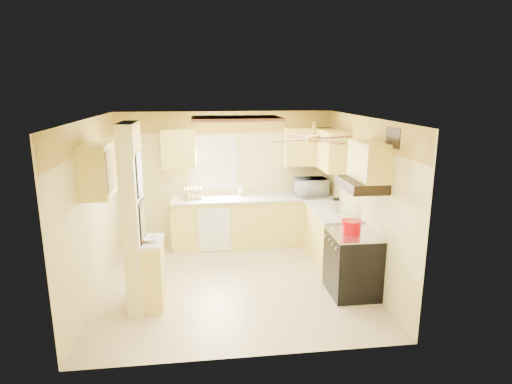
{
  "coord_description": "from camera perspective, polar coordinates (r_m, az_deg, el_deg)",
  "views": [
    {
      "loc": [
        -0.43,
        -6.06,
        2.91
      ],
      "look_at": [
        0.38,
        0.35,
        1.34
      ],
      "focal_mm": 30.0,
      "sensor_mm": 36.0,
      "label": 1
    }
  ],
  "objects": [
    {
      "name": "poster_nashville",
      "position": [
        5.83,
        -14.9,
        -3.88
      ],
      "size": [
        0.02,
        0.42,
        0.57
      ],
      "color": "black",
      "rests_on": "partition_column"
    },
    {
      "name": "partition_ledge",
      "position": [
        6.08,
        -13.44,
        -10.61
      ],
      "size": [
        0.25,
        0.55,
        0.9
      ],
      "primitive_type": "cube",
      "color": "#FEE36B",
      "rests_on": "floor"
    },
    {
      "name": "upper_cab_back_left",
      "position": [
        7.87,
        -10.27,
        5.7
      ],
      "size": [
        0.6,
        0.35,
        0.7
      ],
      "primitive_type": "cube",
      "color": "#FEE36B",
      "rests_on": "wall_back"
    },
    {
      "name": "countertop_back",
      "position": [
        7.96,
        -0.29,
        -0.81
      ],
      "size": [
        3.04,
        0.64,
        0.04
      ],
      "primitive_type": "cube",
      "color": "silver",
      "rests_on": "lower_cabinets_back"
    },
    {
      "name": "microwave",
      "position": [
        8.12,
        7.35,
        0.68
      ],
      "size": [
        0.62,
        0.45,
        0.32
      ],
      "primitive_type": "imported",
      "rotation": [
        0.0,
        0.0,
        3.24
      ],
      "color": "white",
      "rests_on": "countertop_back"
    },
    {
      "name": "lower_cabinets_right",
      "position": [
        7.42,
        9.95,
        -5.93
      ],
      "size": [
        0.6,
        1.4,
        0.9
      ],
      "primitive_type": "cube",
      "color": "#FEE36B",
      "rests_on": "floor"
    },
    {
      "name": "upper_cab_back_right",
      "position": [
        8.11,
        7.01,
        6.05
      ],
      "size": [
        0.9,
        0.35,
        0.7
      ],
      "primitive_type": "cube",
      "color": "#FEE36B",
      "rests_on": "wall_back"
    },
    {
      "name": "wallpaper_border",
      "position": [
        7.98,
        -4.17,
        9.24
      ],
      "size": [
        4.0,
        0.02,
        0.4
      ],
      "primitive_type": "cube",
      "color": "#FFE14B",
      "rests_on": "wall_back"
    },
    {
      "name": "stove",
      "position": [
        6.39,
        12.73,
        -9.24
      ],
      "size": [
        0.68,
        0.77,
        0.92
      ],
      "color": "black",
      "rests_on": "floor"
    },
    {
      "name": "ledge_top",
      "position": [
        5.9,
        -13.69,
        -6.45
      ],
      "size": [
        0.28,
        0.58,
        0.04
      ],
      "primitive_type": "cube",
      "color": "silver",
      "rests_on": "partition_ledge"
    },
    {
      "name": "floor",
      "position": [
        6.74,
        -2.93,
        -11.94
      ],
      "size": [
        4.0,
        4.0,
        0.0
      ],
      "primitive_type": "plane",
      "color": "tan",
      "rests_on": "ground"
    },
    {
      "name": "upper_cab_right",
      "position": [
        7.73,
        9.86,
        5.58
      ],
      "size": [
        0.35,
        1.0,
        0.7
      ],
      "primitive_type": "cube",
      "color": "#FEE36B",
      "rests_on": "wall_right"
    },
    {
      "name": "kettle",
      "position": [
        7.04,
        10.6,
        -1.82
      ],
      "size": [
        0.17,
        0.17,
        0.26
      ],
      "color": "silver",
      "rests_on": "countertop_right"
    },
    {
      "name": "countertop_right",
      "position": [
        7.27,
        10.02,
        -2.44
      ],
      "size": [
        0.64,
        1.44,
        0.04
      ],
      "primitive_type": "cube",
      "color": "silver",
      "rests_on": "lower_cabinets_right"
    },
    {
      "name": "wall_back",
      "position": [
        8.15,
        -4.05,
        1.87
      ],
      "size": [
        4.0,
        0.0,
        4.0
      ],
      "primitive_type": "plane",
      "rotation": [
        1.57,
        0.0,
        0.0
      ],
      "color": "#E3D18A",
      "rests_on": "floor"
    },
    {
      "name": "dutch_oven",
      "position": [
        6.19,
        12.6,
        -4.54
      ],
      "size": [
        0.29,
        0.29,
        0.19
      ],
      "color": "#CA0207",
      "rests_on": "stove"
    },
    {
      "name": "wall_right",
      "position": [
        6.74,
        14.15,
        -1.02
      ],
      "size": [
        0.0,
        3.8,
        3.8
      ],
      "primitive_type": "plane",
      "rotation": [
        1.57,
        0.0,
        -1.57
      ],
      "color": "#E3D18A",
      "rests_on": "floor"
    },
    {
      "name": "wall_front",
      "position": [
        4.5,
        -1.25,
        -7.98
      ],
      "size": [
        4.0,
        0.0,
        4.0
      ],
      "primitive_type": "plane",
      "rotation": [
        -1.57,
        0.0,
        0.0
      ],
      "color": "#E3D18A",
      "rests_on": "floor"
    },
    {
      "name": "utensil_crock",
      "position": [
        8.05,
        -2.02,
        0.0
      ],
      "size": [
        0.11,
        0.11,
        0.21
      ],
      "color": "white",
      "rests_on": "countertop_back"
    },
    {
      "name": "ceiling_fan",
      "position": [
        5.59,
        7.71,
        7.12
      ],
      "size": [
        1.15,
        1.15,
        0.26
      ],
      "color": "gold",
      "rests_on": "ceiling"
    },
    {
      "name": "dishwasher_panel",
      "position": [
        7.76,
        -5.54,
        -5.04
      ],
      "size": [
        0.58,
        0.02,
        0.8
      ],
      "primitive_type": "cube",
      "color": "white",
      "rests_on": "lower_cabinets_back"
    },
    {
      "name": "upper_cab_over_stove",
      "position": [
        6.03,
        14.86,
        4.05
      ],
      "size": [
        0.35,
        0.76,
        0.52
      ],
      "primitive_type": "cube",
      "color": "#FEE36B",
      "rests_on": "wall_right"
    },
    {
      "name": "bowl",
      "position": [
        5.86,
        -13.86,
        -6.17
      ],
      "size": [
        0.22,
        0.22,
        0.05
      ],
      "primitive_type": "imported",
      "rotation": [
        0.0,
        0.0,
        0.16
      ],
      "color": "white",
      "rests_on": "ledge_top"
    },
    {
      "name": "window",
      "position": [
        8.07,
        -5.86,
        3.89
      ],
      "size": [
        0.92,
        0.02,
        1.02
      ],
      "color": "white",
      "rests_on": "wall_back"
    },
    {
      "name": "wall_left",
      "position": [
        6.48,
        -21.0,
        -2.12
      ],
      "size": [
        0.0,
        3.8,
        3.8
      ],
      "primitive_type": "plane",
      "rotation": [
        1.57,
        0.0,
        1.57
      ],
      "color": "#E3D18A",
      "rests_on": "floor"
    },
    {
      "name": "vent_grate",
      "position": [
        5.73,
        17.82,
        6.9
      ],
      "size": [
        0.02,
        0.4,
        0.25
      ],
      "primitive_type": "cube",
      "color": "black",
      "rests_on": "wall_right"
    },
    {
      "name": "upper_cab_left_wall",
      "position": [
        6.07,
        -20.41,
        2.74
      ],
      "size": [
        0.35,
        0.75,
        0.7
      ],
      "primitive_type": "cube",
      "color": "#FEE36B",
      "rests_on": "wall_left"
    },
    {
      "name": "lower_cabinets_back",
      "position": [
        8.1,
        -0.3,
        -4.01
      ],
      "size": [
        3.0,
        0.6,
        0.9
      ],
      "primitive_type": "cube",
      "color": "#FEE36B",
      "rests_on": "floor"
    },
    {
      "name": "poster_menu",
      "position": [
        5.67,
        -15.3,
        2.4
      ],
      "size": [
        0.02,
        0.42,
        0.57
      ],
      "color": "black",
      "rests_on": "partition_column"
    },
    {
      "name": "range_hood",
      "position": [
        6.06,
        13.92,
        0.97
      ],
      "size": [
        0.5,
        0.76,
        0.14
      ],
      "primitive_type": "cube",
      "color": "black",
      "rests_on": "upper_cab_over_stove"
    },
    {
      "name": "dish_rack",
      "position": [
        7.93,
        -8.42,
        -0.35
      ],
      "size": [
        0.34,
        0.26,
        0.2
      ],
      "color": "tan",
      "rests_on": "countertop_back"
    },
    {
      "name": "partition_column",
      "position": [
        5.83,
        -16.02,
        -3.43
      ],
      "size": [
        0.2,
        0.7,
        2.5
      ],
      "primitive_type": "cube",
      "color": "#E3D18A",
      "rests_on": "floor"
    },
    {
      "name": "ceiling_light_panel",
      "position": [
        6.6,
        -2.65,
        9.7
      ],
      "size": [
        1.35,
        0.95,
        0.06
      ],
      "color": "brown",
      "rests_on": "ceiling"
    },
    {
      "name": "ceiling",
      "position": [
        6.09,
        -3.21,
        9.78
      ],
      "size": [
        4.0,
        4.0,
        0.0
      ],
      "primitive_type": "plane",
      "rotation": [
        3.14,
        0.0,
        0.0
      ],
      "color": "white",
      "rests_on": "wall_back"
    }
  ]
}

